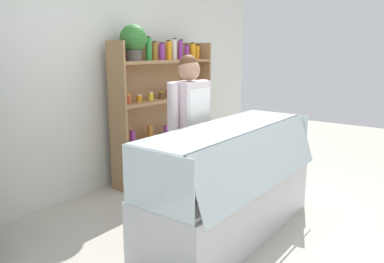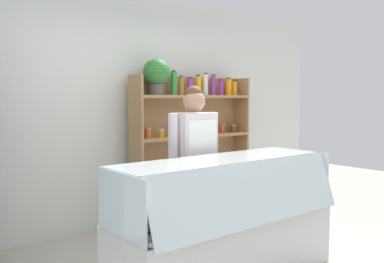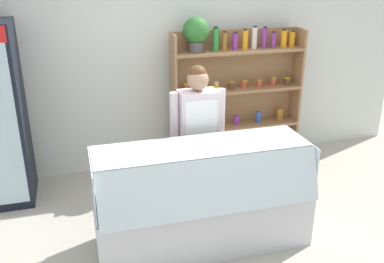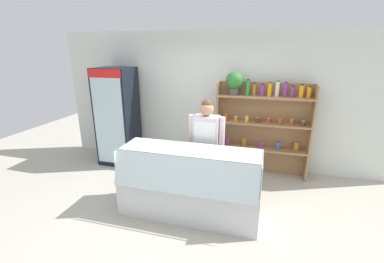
% 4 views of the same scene
% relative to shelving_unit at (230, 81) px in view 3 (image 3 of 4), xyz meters
% --- Properties ---
extents(ground_plane, '(12.00, 12.00, 0.00)m').
position_rel_shelving_unit_xyz_m(ground_plane, '(-0.79, -1.67, -1.13)').
color(ground_plane, '#B7B2A3').
extents(back_wall, '(6.80, 0.10, 2.70)m').
position_rel_shelving_unit_xyz_m(back_wall, '(-0.79, 0.28, 0.22)').
color(back_wall, silver).
rests_on(back_wall, ground).
extents(shelving_unit, '(1.71, 0.32, 1.96)m').
position_rel_shelving_unit_xyz_m(shelving_unit, '(0.00, 0.00, 0.00)').
color(shelving_unit, '#9E754C').
rests_on(shelving_unit, ground).
extents(deli_display_case, '(1.99, 0.75, 1.01)m').
position_rel_shelving_unit_xyz_m(deli_display_case, '(-0.87, -1.64, -0.82)').
color(deli_display_case, silver).
rests_on(deli_display_case, ground).
extents(shop_clerk, '(0.58, 0.25, 1.62)m').
position_rel_shelving_unit_xyz_m(shop_clerk, '(-0.75, -1.08, -0.18)').
color(shop_clerk, '#383D51').
rests_on(shop_clerk, ground).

